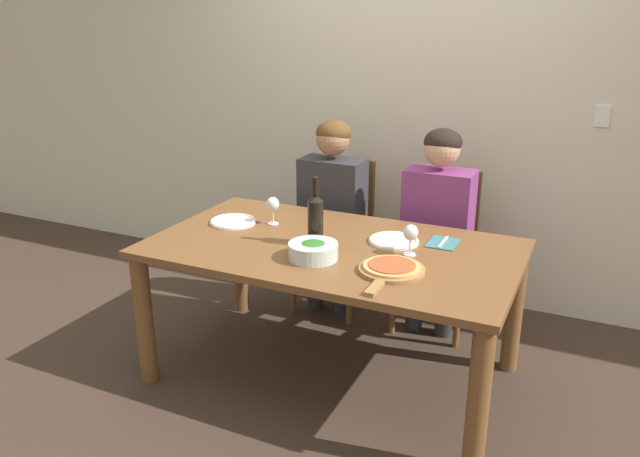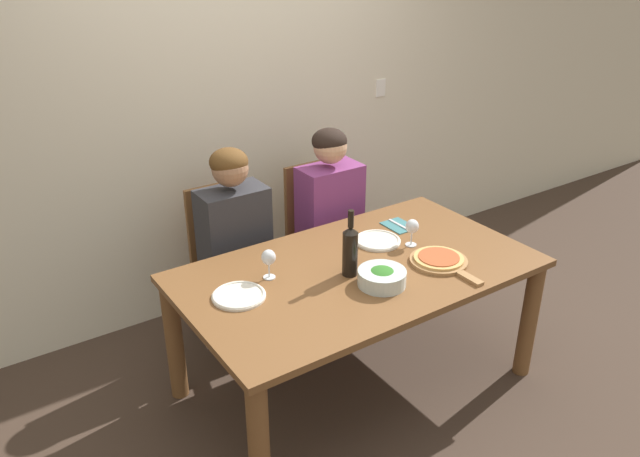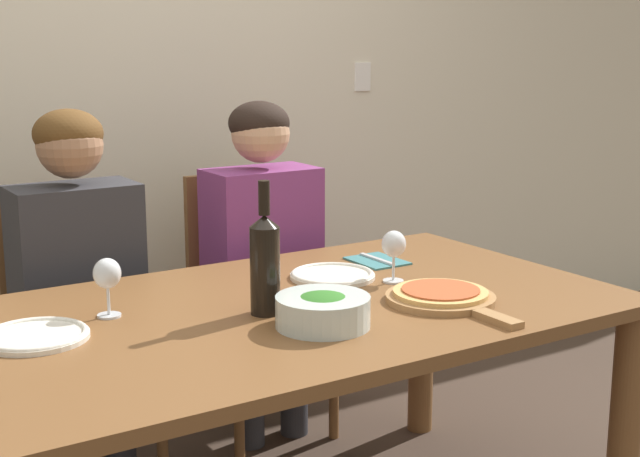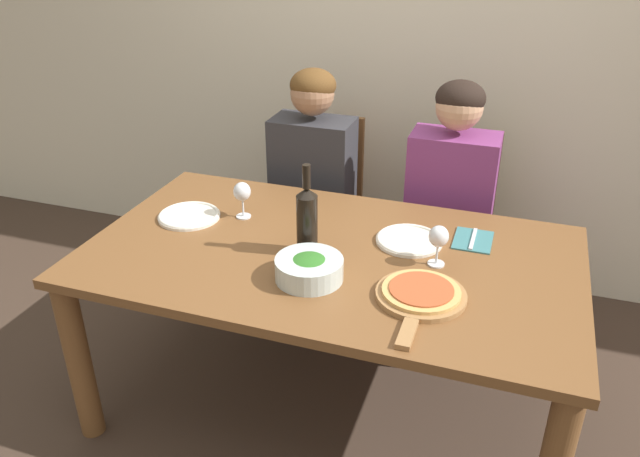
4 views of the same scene
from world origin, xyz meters
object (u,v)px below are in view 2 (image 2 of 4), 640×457
wine_glass_left (269,259)px  chair_left (229,260)px  person_man (331,206)px  dinner_plate_right (378,240)px  dinner_plate_left (239,295)px  person_woman (235,232)px  wine_bottle (350,250)px  broccoli_bowl (382,277)px  wine_glass_right (412,228)px  fork_on_napkin (399,226)px  chair_right (321,233)px  pizza_on_board (440,260)px

wine_glass_left → chair_left: bearing=81.7°
person_man → dinner_plate_right: person_man is taller
dinner_plate_left → dinner_plate_right: same height
chair_left → person_woman: 0.26m
wine_bottle → broccoli_bowl: (0.07, -0.17, -0.10)m
chair_left → person_man: person_man is taller
broccoli_bowl → wine_glass_right: (0.39, 0.23, 0.07)m
chair_left → wine_bottle: wine_bottle is taller
person_woman → fork_on_napkin: 0.93m
dinner_plate_left → wine_glass_right: (1.01, -0.05, 0.10)m
chair_right → broccoli_bowl: (-0.34, -1.02, 0.27)m
pizza_on_board → wine_glass_left: (-0.79, 0.35, 0.09)m
broccoli_bowl → pizza_on_board: bearing=0.1°
chair_left → broccoli_bowl: bearing=-72.9°
broccoli_bowl → person_man: bearing=69.3°
pizza_on_board → wine_glass_left: wine_glass_left is taller
wine_bottle → wine_glass_left: wine_bottle is taller
wine_glass_right → broccoli_bowl: bearing=-149.3°
dinner_plate_left → fork_on_napkin: (1.11, 0.17, -0.01)m
person_woman → dinner_plate_right: size_ratio=4.82×
chair_right → dinner_plate_left: chair_right is taller
chair_right → person_woman: (-0.66, -0.11, 0.23)m
broccoli_bowl → pizza_on_board: (0.38, 0.00, -0.02)m
wine_bottle → pizza_on_board: (0.44, -0.16, -0.12)m
wine_bottle → dinner_plate_left: (-0.55, 0.11, -0.13)m
chair_left → fork_on_napkin: (0.81, -0.57, 0.24)m
chair_left → wine_glass_right: bearing=-48.3°
chair_left → pizza_on_board: bearing=-55.9°
wine_bottle → fork_on_napkin: size_ratio=1.90×
chair_right → dinner_plate_left: bearing=-142.2°
chair_left → chair_right: bearing=0.0°
person_man → chair_right: bearing=90.0°
chair_right → fork_on_napkin: (0.15, -0.57, 0.24)m
person_woman → dinner_plate_left: size_ratio=4.82×
wine_bottle → fork_on_napkin: wine_bottle is taller
person_woman → dinner_plate_left: bearing=-115.7°
dinner_plate_left → pizza_on_board: size_ratio=0.57×
wine_bottle → wine_glass_left: 0.39m
chair_left → fork_on_napkin: bearing=-35.3°
fork_on_napkin → chair_left: bearing=144.7°
broccoli_bowl → dinner_plate_right: bearing=53.6°
chair_left → wine_bottle: size_ratio=2.72×
person_man → pizza_on_board: 0.91m
dinner_plate_right → wine_glass_right: size_ratio=1.65×
wine_bottle → person_man: bearing=61.1°
wine_bottle → wine_glass_right: wine_bottle is taller
wine_glass_right → chair_right: bearing=93.5°
broccoli_bowl → fork_on_napkin: broccoli_bowl is taller
dinner_plate_left → wine_glass_left: 0.24m
dinner_plate_right → wine_glass_left: 0.68m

